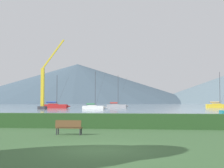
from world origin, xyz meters
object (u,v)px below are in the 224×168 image
sailboat_slip_7 (94,107)px  park_bench_under_tree (69,127)px  sailboat_slip_2 (117,106)px  dock_crane (44,89)px  sailboat_slip_3 (55,106)px  sailboat_slip_6 (218,106)px

sailboat_slip_7 → park_bench_under_tree: (9.30, -62.10, -0.03)m
sailboat_slip_2 → dock_crane: (-17.19, -23.02, 4.61)m
sailboat_slip_3 → park_bench_under_tree: 74.95m
park_bench_under_tree → dock_crane: (-22.45, 60.13, 4.71)m
sailboat_slip_2 → sailboat_slip_7: 21.44m
sailboat_slip_2 → dock_crane: bearing=-130.6°
sailboat_slip_3 → park_bench_under_tree: bearing=-78.1°
sailboat_slip_2 → park_bench_under_tree: (5.26, -83.15, -0.09)m
park_bench_under_tree → sailboat_slip_7: bearing=101.5°
sailboat_slip_2 → sailboat_slip_7: bearing=-104.7°
sailboat_slip_2 → dock_crane: 29.09m
dock_crane → sailboat_slip_3: bearing=91.5°
sailboat_slip_7 → park_bench_under_tree: size_ratio=5.77×
sailboat_slip_6 → park_bench_under_tree: size_ratio=6.65×
sailboat_slip_2 → dock_crane: size_ratio=0.58×
dock_crane → sailboat_slip_2: bearing=53.2°
sailboat_slip_6 → sailboat_slip_7: bearing=-149.1°
sailboat_slip_2 → sailboat_slip_6: (32.87, 0.78, 0.09)m
sailboat_slip_7 → sailboat_slip_6: bearing=32.6°
sailboat_slip_3 → sailboat_slip_6: size_ratio=0.86×
sailboat_slip_3 → sailboat_slip_6: (50.36, 12.51, 0.01)m
sailboat_slip_2 → sailboat_slip_7: size_ratio=1.07×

